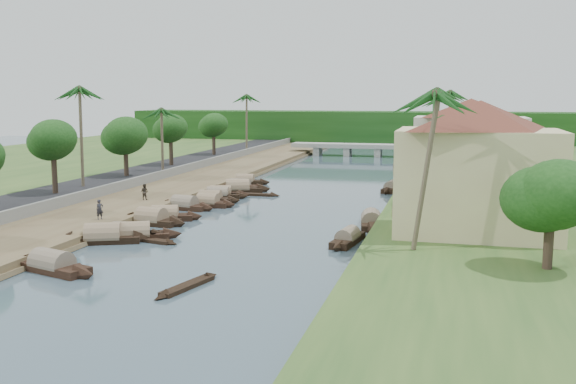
% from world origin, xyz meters
% --- Properties ---
extents(ground, '(220.00, 220.00, 0.00)m').
position_xyz_m(ground, '(0.00, 0.00, 0.00)').
color(ground, '#3E515D').
rests_on(ground, ground).
extents(left_bank, '(10.00, 180.00, 0.80)m').
position_xyz_m(left_bank, '(-16.00, 20.00, 0.40)').
color(left_bank, brown).
rests_on(left_bank, ground).
extents(right_bank, '(16.00, 180.00, 1.20)m').
position_xyz_m(right_bank, '(19.00, 20.00, 0.60)').
color(right_bank, '#2B4D1F').
rests_on(right_bank, ground).
extents(road, '(8.00, 180.00, 1.40)m').
position_xyz_m(road, '(-24.50, 20.00, 0.70)').
color(road, black).
rests_on(road, ground).
extents(retaining_wall, '(0.40, 180.00, 1.10)m').
position_xyz_m(retaining_wall, '(-20.20, 20.00, 1.35)').
color(retaining_wall, slate).
rests_on(retaining_wall, left_bank).
extents(treeline, '(120.00, 14.00, 8.00)m').
position_xyz_m(treeline, '(0.00, 100.00, 4.00)').
color(treeline, '#12390F').
rests_on(treeline, ground).
extents(bridge, '(28.00, 4.00, 2.40)m').
position_xyz_m(bridge, '(0.00, 72.00, 1.72)').
color(bridge, gray).
rests_on(bridge, ground).
extents(building_near, '(14.85, 14.85, 10.20)m').
position_xyz_m(building_near, '(18.99, -2.00, 6.38)').
color(building_near, beige).
rests_on(building_near, right_bank).
extents(building_mid, '(14.11, 14.11, 9.70)m').
position_xyz_m(building_mid, '(19.99, 14.00, 6.13)').
color(building_mid, '#D6A597').
rests_on(building_mid, right_bank).
extents(building_far, '(15.59, 15.59, 10.20)m').
position_xyz_m(building_far, '(18.99, 28.00, 6.38)').
color(building_far, beige).
rests_on(building_far, right_bank).
extents(building_distant, '(12.62, 12.62, 9.20)m').
position_xyz_m(building_distant, '(19.99, 48.00, 5.88)').
color(building_distant, beige).
rests_on(building_distant, right_bank).
extents(sampan_0, '(8.35, 4.00, 2.17)m').
position_xyz_m(sampan_0, '(-8.73, -15.95, 0.41)').
color(sampan_0, black).
rests_on(sampan_0, ground).
extents(sampan_1, '(8.28, 4.97, 2.41)m').
position_xyz_m(sampan_1, '(-9.95, -7.38, 0.42)').
color(sampan_1, black).
rests_on(sampan_1, ground).
extents(sampan_2, '(8.17, 5.14, 2.19)m').
position_xyz_m(sampan_2, '(-8.15, -5.83, 0.42)').
color(sampan_2, black).
rests_on(sampan_2, ground).
extents(sampan_3, '(7.22, 2.53, 1.95)m').
position_xyz_m(sampan_3, '(-8.79, -5.46, 0.41)').
color(sampan_3, black).
rests_on(sampan_3, ground).
extents(sampan_4, '(7.39, 3.96, 2.09)m').
position_xyz_m(sampan_4, '(-9.15, 2.46, 0.41)').
color(sampan_4, black).
rests_on(sampan_4, ground).
extents(sampan_5, '(7.54, 2.68, 2.34)m').
position_xyz_m(sampan_5, '(-9.53, 0.36, 0.42)').
color(sampan_5, black).
rests_on(sampan_5, ground).
extents(sampan_6, '(7.29, 2.72, 2.14)m').
position_xyz_m(sampan_6, '(-9.79, 8.45, 0.41)').
color(sampan_6, black).
rests_on(sampan_6, ground).
extents(sampan_7, '(7.18, 1.92, 1.93)m').
position_xyz_m(sampan_7, '(-8.76, 13.15, 0.41)').
color(sampan_7, black).
rests_on(sampan_7, ground).
extents(sampan_8, '(6.39, 1.79, 2.01)m').
position_xyz_m(sampan_8, '(-8.04, 10.58, 0.41)').
color(sampan_8, black).
rests_on(sampan_8, ground).
extents(sampan_9, '(7.34, 2.63, 1.87)m').
position_xyz_m(sampan_9, '(-8.94, 16.03, 0.41)').
color(sampan_9, black).
rests_on(sampan_9, ground).
extents(sampan_10, '(7.19, 3.48, 1.98)m').
position_xyz_m(sampan_10, '(-8.88, 16.75, 0.41)').
color(sampan_10, black).
rests_on(sampan_10, ground).
extents(sampan_11, '(8.50, 4.71, 2.39)m').
position_xyz_m(sampan_11, '(-8.33, 21.18, 0.42)').
color(sampan_11, black).
rests_on(sampan_11, ground).
extents(sampan_12, '(7.67, 1.72, 1.87)m').
position_xyz_m(sampan_12, '(-8.90, 23.61, 0.40)').
color(sampan_12, black).
rests_on(sampan_12, ground).
extents(sampan_13, '(7.11, 2.35, 1.95)m').
position_xyz_m(sampan_13, '(-9.67, 28.16, 0.41)').
color(sampan_13, black).
rests_on(sampan_13, ground).
extents(sampan_14, '(2.35, 7.29, 1.80)m').
position_xyz_m(sampan_14, '(9.21, -2.77, 0.40)').
color(sampan_14, black).
rests_on(sampan_14, ground).
extents(sampan_15, '(2.76, 8.12, 2.15)m').
position_xyz_m(sampan_15, '(10.16, 4.64, 0.41)').
color(sampan_15, black).
rests_on(sampan_15, ground).
extents(sampan_16, '(2.36, 7.34, 1.82)m').
position_xyz_m(sampan_16, '(9.89, 26.76, 0.40)').
color(sampan_16, black).
rests_on(sampan_16, ground).
extents(canoe_0, '(2.38, 6.28, 0.83)m').
position_xyz_m(canoe_0, '(1.58, -17.12, 0.10)').
color(canoe_0, black).
rests_on(canoe_0, ground).
extents(canoe_1, '(5.34, 2.01, 0.85)m').
position_xyz_m(canoe_1, '(-6.31, -6.22, 0.10)').
color(canoe_1, black).
rests_on(canoe_1, ground).
extents(canoe_2, '(6.20, 0.97, 0.90)m').
position_xyz_m(canoe_2, '(-5.48, 19.13, 0.10)').
color(canoe_2, black).
rests_on(canoe_2, ground).
extents(palm_0, '(3.20, 3.20, 12.20)m').
position_xyz_m(palm_0, '(15.00, -8.61, 11.60)').
color(palm_0, brown).
rests_on(palm_0, ground).
extents(palm_1, '(3.20, 3.20, 10.10)m').
position_xyz_m(palm_1, '(16.00, 5.25, 9.55)').
color(palm_1, brown).
rests_on(palm_1, ground).
extents(palm_2, '(3.20, 3.20, 12.69)m').
position_xyz_m(palm_2, '(15.00, 20.50, 12.06)').
color(palm_2, brown).
rests_on(palm_2, ground).
extents(palm_3, '(3.20, 3.20, 12.57)m').
position_xyz_m(palm_3, '(16.00, 38.57, 11.94)').
color(palm_3, brown).
rests_on(palm_3, ground).
extents(palm_5, '(3.20, 3.20, 12.70)m').
position_xyz_m(palm_5, '(-24.00, 12.27, 12.26)').
color(palm_5, brown).
rests_on(palm_5, ground).
extents(palm_6, '(3.20, 3.20, 9.95)m').
position_xyz_m(palm_6, '(-22.00, 29.01, 9.62)').
color(palm_6, brown).
rests_on(palm_6, ground).
extents(palm_7, '(3.20, 3.20, 11.51)m').
position_xyz_m(palm_7, '(14.00, 56.73, 10.92)').
color(palm_7, brown).
rests_on(palm_7, ground).
extents(palm_8, '(3.20, 3.20, 11.86)m').
position_xyz_m(palm_8, '(-20.50, 61.80, 11.46)').
color(palm_8, brown).
rests_on(palm_8, ground).
extents(tree_2, '(4.83, 4.83, 7.65)m').
position_xyz_m(tree_2, '(-24.00, 6.92, 6.97)').
color(tree_2, '#483629').
rests_on(tree_2, ground).
extents(tree_3, '(5.54, 5.54, 7.46)m').
position_xyz_m(tree_3, '(-24.00, 22.38, 6.51)').
color(tree_3, '#483629').
rests_on(tree_3, ground).
extents(tree_4, '(4.76, 4.76, 7.39)m').
position_xyz_m(tree_4, '(-24.00, 36.13, 6.74)').
color(tree_4, '#483629').
rests_on(tree_4, ground).
extents(tree_5, '(4.69, 4.69, 7.08)m').
position_xyz_m(tree_5, '(-24.00, 53.90, 6.46)').
color(tree_5, '#483629').
rests_on(tree_5, ground).
extents(tree_6, '(4.89, 4.89, 7.63)m').
position_xyz_m(tree_6, '(24.00, 28.94, 6.72)').
color(tree_6, '#483629').
rests_on(tree_6, ground).
extents(tree_7, '(4.98, 4.98, 6.56)m').
position_xyz_m(tree_7, '(23.00, -11.46, 5.65)').
color(tree_7, '#483629').
rests_on(tree_7, ground).
extents(person_near, '(0.73, 0.77, 1.78)m').
position_xyz_m(person_near, '(-13.20, -2.31, 1.69)').
color(person_near, '#23232A').
rests_on(person_near, left_bank).
extents(person_far, '(0.87, 0.69, 1.71)m').
position_xyz_m(person_far, '(-14.36, 8.53, 1.65)').
color(person_far, '#322B23').
rests_on(person_far, left_bank).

